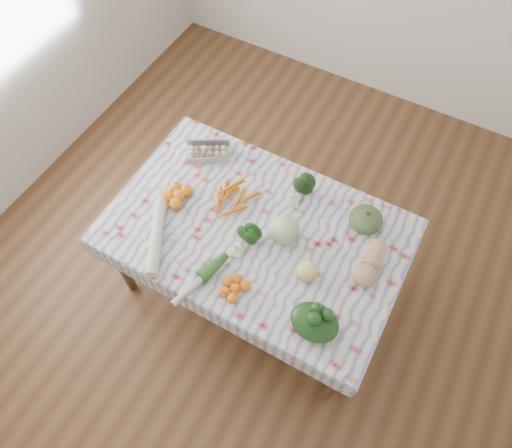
# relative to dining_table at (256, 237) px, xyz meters

# --- Properties ---
(ground) EXTENTS (4.50, 4.50, 0.00)m
(ground) POSITION_rel_dining_table_xyz_m (0.00, 0.00, -0.68)
(ground) COLOR #53331C
(ground) RESTS_ON ground
(dining_table) EXTENTS (1.60, 1.00, 0.75)m
(dining_table) POSITION_rel_dining_table_xyz_m (0.00, 0.00, 0.00)
(dining_table) COLOR brown
(dining_table) RESTS_ON ground
(tablecloth) EXTENTS (1.66, 1.06, 0.01)m
(tablecloth) POSITION_rel_dining_table_xyz_m (0.00, 0.00, 0.08)
(tablecloth) COLOR silver
(tablecloth) RESTS_ON dining_table
(egg_carton) EXTENTS (0.28, 0.22, 0.07)m
(egg_carton) POSITION_rel_dining_table_xyz_m (-0.51, 0.31, 0.12)
(egg_carton) COLOR #B8B8B2
(egg_carton) RESTS_ON tablecloth
(carrot_bunch) EXTENTS (0.27, 0.25, 0.04)m
(carrot_bunch) POSITION_rel_dining_table_xyz_m (-0.21, 0.09, 0.11)
(carrot_bunch) COLOR orange
(carrot_bunch) RESTS_ON tablecloth
(kale_bunch) EXTENTS (0.18, 0.17, 0.13)m
(kale_bunch) POSITION_rel_dining_table_xyz_m (0.10, 0.32, 0.15)
(kale_bunch) COLOR #163310
(kale_bunch) RESTS_ON tablecloth
(kabocha_squash) EXTENTS (0.21, 0.21, 0.12)m
(kabocha_squash) POSITION_rel_dining_table_xyz_m (0.52, 0.32, 0.14)
(kabocha_squash) COLOR #425B32
(kabocha_squash) RESTS_ON tablecloth
(cabbage) EXTENTS (0.17, 0.17, 0.16)m
(cabbage) POSITION_rel_dining_table_xyz_m (0.16, 0.03, 0.17)
(cabbage) COLOR #C1D390
(cabbage) RESTS_ON tablecloth
(butternut_squash) EXTENTS (0.12, 0.27, 0.12)m
(butternut_squash) POSITION_rel_dining_table_xyz_m (0.64, 0.08, 0.15)
(butternut_squash) COLOR tan
(butternut_squash) RESTS_ON tablecloth
(orange_cluster) EXTENTS (0.24, 0.24, 0.08)m
(orange_cluster) POSITION_rel_dining_table_xyz_m (-0.49, -0.04, 0.12)
(orange_cluster) COLOR orange
(orange_cluster) RESTS_ON tablecloth
(broccoli) EXTENTS (0.15, 0.15, 0.10)m
(broccoli) POSITION_rel_dining_table_xyz_m (-0.01, -0.11, 0.14)
(broccoli) COLOR #1A4615
(broccoli) RESTS_ON tablecloth
(mandarin_cluster) EXTENTS (0.23, 0.23, 0.06)m
(mandarin_cluster) POSITION_rel_dining_table_xyz_m (0.08, -0.37, 0.11)
(mandarin_cluster) COLOR orange
(mandarin_cluster) RESTS_ON tablecloth
(grapefruit) EXTENTS (0.14, 0.14, 0.11)m
(grapefruit) POSITION_rel_dining_table_xyz_m (0.37, -0.12, 0.14)
(grapefruit) COLOR #F1DF74
(grapefruit) RESTS_ON tablecloth
(spinach_bag) EXTENTS (0.26, 0.21, 0.11)m
(spinach_bag) POSITION_rel_dining_table_xyz_m (0.52, -0.35, 0.14)
(spinach_bag) COLOR black
(spinach_bag) RESTS_ON tablecloth
(daikon) EXTENTS (0.29, 0.46, 0.07)m
(daikon) POSITION_rel_dining_table_xyz_m (-0.44, -0.32, 0.12)
(daikon) COLOR silver
(daikon) RESTS_ON tablecloth
(leek) EXTENTS (0.14, 0.37, 0.04)m
(leek) POSITION_rel_dining_table_xyz_m (-0.10, -0.42, 0.10)
(leek) COLOR beige
(leek) RESTS_ON tablecloth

